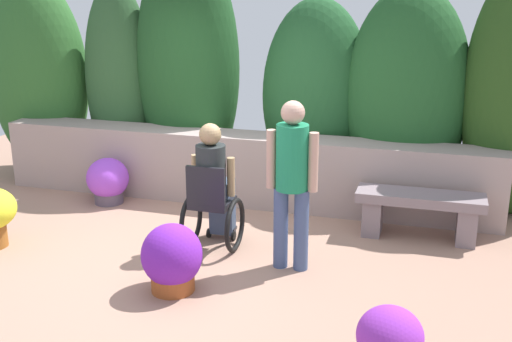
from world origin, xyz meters
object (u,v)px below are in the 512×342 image
stone_bench (420,209)px  flower_pot_terracotta_by_wall (172,259)px  person_standing_companion (292,175)px  flower_pot_red_accent (108,181)px  person_in_wheelchair (213,190)px

stone_bench → flower_pot_terracotta_by_wall: 2.77m
person_standing_companion → flower_pot_red_accent: (-2.61, 1.18, -0.66)m
stone_bench → flower_pot_terracotta_by_wall: size_ratio=2.14×
stone_bench → flower_pot_terracotta_by_wall: bearing=-136.5°
stone_bench → flower_pot_red_accent: flower_pot_red_accent is taller
flower_pot_red_accent → person_in_wheelchair: bearing=-27.7°
stone_bench → person_in_wheelchair: bearing=-156.0°
stone_bench → person_standing_companion: size_ratio=0.82×
person_standing_companion → flower_pot_terracotta_by_wall: 1.34m
flower_pot_terracotta_by_wall → flower_pot_red_accent: (-1.71, 1.93, -0.02)m
flower_pot_terracotta_by_wall → flower_pot_red_accent: bearing=131.5°
person_in_wheelchair → person_standing_companion: (0.88, -0.26, 0.32)m
stone_bench → person_in_wheelchair: (-2.03, -0.85, 0.29)m
person_standing_companion → flower_pot_red_accent: bearing=159.3°
person_in_wheelchair → person_standing_companion: 0.97m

